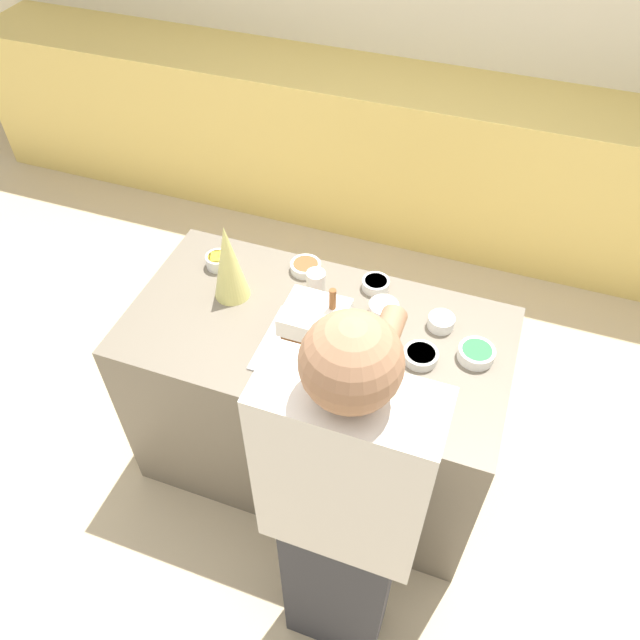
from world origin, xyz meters
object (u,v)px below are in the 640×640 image
Objects in this scene: candy_bowl_far_right at (421,355)px; candy_bowl_beside_tree at (306,267)px; gingerbread_house at (315,329)px; candy_bowl_near_tray_left at (441,322)px; person at (343,517)px; candy_bowl_behind_tray at (218,260)px; candy_bowl_center_rear at (476,353)px; candy_bowl_near_tray_right at (376,284)px; candy_bowl_front_corner at (384,308)px; mug at (316,282)px; decorative_tree at (228,262)px; baking_tray at (315,350)px.

candy_bowl_beside_tree is at bearing 151.11° from candy_bowl_far_right.
candy_bowl_beside_tree is at bearing 115.18° from gingerbread_house.
person is at bearing -97.19° from candy_bowl_near_tray_left.
candy_bowl_center_rear is at bearing -7.17° from candy_bowl_behind_tray.
gingerbread_house is at bearing -29.24° from candy_bowl_behind_tray.
candy_bowl_behind_tray is at bearing -171.95° from candy_bowl_near_tray_right.
candy_bowl_far_right is at bearing 83.74° from person.
candy_bowl_center_rear is 1.15× the size of candy_bowl_front_corner.
candy_bowl_far_right is at bearing -43.25° from candy_bowl_front_corner.
candy_bowl_beside_tree is (0.35, 0.10, -0.01)m from candy_bowl_behind_tray.
mug is 0.06× the size of person.
decorative_tree reaches higher than mug.
candy_bowl_center_rear is at bearing -15.44° from candy_bowl_front_corner.
candy_bowl_near_tray_right is 0.24m from mug.
person is at bearing -65.37° from mug.
candy_bowl_center_rear is 0.78m from person.
candy_bowl_center_rear is (0.15, -0.11, -0.00)m from candy_bowl_near_tray_left.
candy_bowl_near_tray_left is 0.86m from person.
gingerbread_house is 0.58m from candy_bowl_center_rear.
candy_bowl_near_tray_right is at bearing 23.08° from decorative_tree.
mug reaches higher than candy_bowl_front_corner.
gingerbread_house reaches higher than candy_bowl_center_rear.
gingerbread_house is 2.64× the size of candy_bowl_near_tray_right.
candy_bowl_behind_tray reaches higher than candy_bowl_beside_tree.
mug is (-0.10, 0.29, -0.07)m from gingerbread_house.
decorative_tree reaches higher than candy_bowl_front_corner.
gingerbread_house is at bearing -146.00° from candy_bowl_near_tray_left.
gingerbread_house is 2.85× the size of candy_bowl_behind_tray.
candy_bowl_front_corner is (0.59, 0.10, -0.14)m from decorative_tree.
candy_bowl_behind_tray is (-1.09, 0.14, 0.00)m from candy_bowl_center_rear.
candy_bowl_behind_tray is at bearing 150.73° from baking_tray.
candy_bowl_front_corner is at bearing 55.63° from gingerbread_house.
candy_bowl_front_corner is at bearing -2.71° from candy_bowl_behind_tray.
candy_bowl_far_right is 1.25× the size of mug.
candy_bowl_center_rear is at bearing -17.45° from candy_bowl_beside_tree.
person reaches higher than candy_bowl_near_tray_right.
candy_bowl_beside_tree is at bearing 45.45° from decorative_tree.
candy_bowl_far_right is at bearing -5.81° from decorative_tree.
candy_bowl_near_tray_right is 0.06× the size of person.
candy_bowl_behind_tray reaches higher than candy_bowl_near_tray_right.
candy_bowl_behind_tray reaches higher than candy_bowl_front_corner.
candy_bowl_near_tray_right is 1.09× the size of mug.
baking_tray is 3.48× the size of candy_bowl_front_corner.
gingerbread_house is at bearing -22.31° from decorative_tree.
candy_bowl_far_right is 0.93m from candy_bowl_behind_tray.
gingerbread_house is 0.42m from candy_bowl_near_tray_right.
person is at bearing -96.26° from candy_bowl_far_right.
decorative_tree is 1.04m from person.
baking_tray is at bearing -64.87° from candy_bowl_beside_tree.
candy_bowl_beside_tree is (-0.19, 0.40, 0.02)m from baking_tray.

